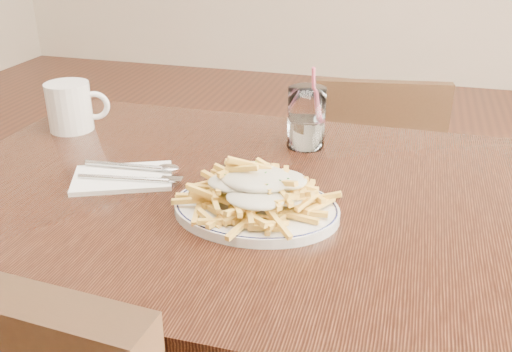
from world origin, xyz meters
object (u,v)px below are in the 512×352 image
(loaded_fries, at_px, (256,185))
(coffee_mug, at_px, (71,107))
(table, at_px, (255,228))
(chair_far, at_px, (372,181))
(fries_plate, at_px, (256,209))
(water_glass, at_px, (306,122))

(loaded_fries, height_order, coffee_mug, coffee_mug)
(table, height_order, loaded_fries, loaded_fries)
(chair_far, bearing_deg, coffee_mug, -139.67)
(table, xyz_separation_m, fries_plate, (0.03, -0.08, 0.09))
(chair_far, relative_size, coffee_mug, 5.88)
(loaded_fries, bearing_deg, water_glass, 86.23)
(water_glass, xyz_separation_m, coffee_mug, (-0.53, -0.05, -0.00))
(fries_plate, bearing_deg, chair_far, 80.40)
(fries_plate, bearing_deg, table, 107.33)
(table, distance_m, coffee_mug, 0.54)
(table, relative_size, coffee_mug, 8.95)
(loaded_fries, height_order, water_glass, water_glass)
(table, relative_size, fries_plate, 3.65)
(fries_plate, xyz_separation_m, coffee_mug, (-0.51, 0.27, 0.05))
(chair_far, distance_m, fries_plate, 0.89)
(table, bearing_deg, water_glass, 78.80)
(water_glass, bearing_deg, chair_far, 76.86)
(table, relative_size, loaded_fries, 5.01)
(coffee_mug, bearing_deg, chair_far, 40.33)
(loaded_fries, xyz_separation_m, coffee_mug, (-0.51, 0.27, 0.00))
(fries_plate, height_order, coffee_mug, coffee_mug)
(coffee_mug, bearing_deg, water_glass, 4.91)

